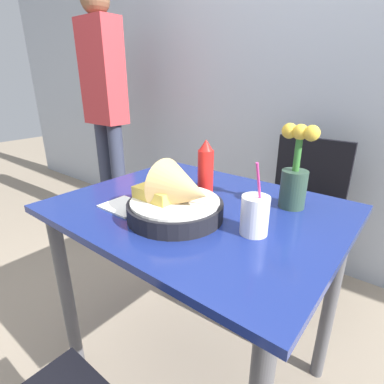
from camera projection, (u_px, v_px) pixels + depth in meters
name	position (u px, v px, depth m)	size (l,w,h in m)	color
ground_plane	(197.00, 370.00, 1.30)	(12.00, 12.00, 0.00)	gray
wall_window	(325.00, 56.00, 1.68)	(7.00, 0.06, 2.60)	#9EA8B7
dining_table	(198.00, 240.00, 1.07)	(0.93, 0.74, 0.78)	navy
chair_far_window	(302.00, 204.00, 1.66)	(0.40, 0.40, 0.88)	black
food_basket	(178.00, 200.00, 0.90)	(0.30, 0.30, 0.18)	black
ketchup_bottle	(206.00, 168.00, 1.09)	(0.06, 0.06, 0.20)	red
drink_cup	(255.00, 216.00, 0.82)	(0.08, 0.08, 0.22)	silver
flower_vase	(295.00, 173.00, 0.97)	(0.12, 0.08, 0.28)	#2D4738
napkin	(125.00, 206.00, 1.00)	(0.15, 0.12, 0.01)	white
person_standing	(105.00, 100.00, 2.22)	(0.32, 0.20, 1.77)	#2D3347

